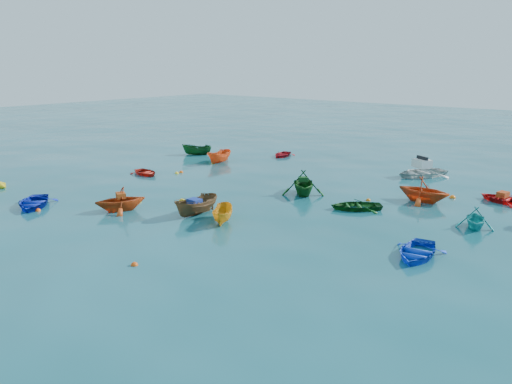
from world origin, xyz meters
The scene contains 29 objects.
ground centered at (0.00, 0.00, 0.00)m, with size 160.00×160.00×0.00m, color #0A4249.
dinghy_blue_sw centered at (-9.07, -4.92, 0.00)m, with size 2.39×3.35×0.69m, color #0D22AE.
sampan_brown_mid centered at (-0.35, 0.13, 0.00)m, with size 1.16×3.08×1.19m, color brown.
dinghy_blue_se centered at (11.75, 1.91, 0.00)m, with size 2.27×3.17×0.66m, color blue.
dinghy_orange_w centered at (-4.36, -2.11, 0.00)m, with size 2.45×2.84×1.50m, color #C14112.
sampan_yellow_mid centered at (1.73, 0.07, 0.00)m, with size 0.98×2.60×1.00m, color orange.
dinghy_green_e centered at (6.10, 6.83, 0.00)m, with size 2.14×2.99×0.62m, color #104815.
dinghy_cyan_se centered at (12.54, 7.71, 0.00)m, with size 1.97×2.29×1.20m, color teal.
dinghy_red_nw centered at (-10.88, 4.93, 0.00)m, with size 1.86×2.61×0.54m, color red.
sampan_orange_n centered at (-9.75, 11.95, 0.00)m, with size 1.16×3.08×1.19m, color #E94F16.
dinghy_green_n centered at (1.77, 7.67, 0.00)m, with size 2.78×3.23×1.70m, color #114B15.
dinghy_red_ne centered at (12.45, 13.96, 0.00)m, with size 2.09×2.92×0.60m, color red.
dinghy_red_far centered at (-7.33, 17.76, 0.00)m, with size 1.91×2.67×0.55m, color #B30E18.
dinghy_orange_far centered at (8.52, 10.93, 0.00)m, with size 2.73×3.16×1.67m, color #C33F12.
sampan_green_far centered at (-13.99, 13.36, 0.00)m, with size 1.05×2.79×1.08m, color #0F4218.
motorboat_white centered at (5.72, 17.73, 0.00)m, with size 2.95×4.13×1.46m, color silver.
tarp_blue_a centered at (-0.35, -0.02, 0.78)m, with size 0.75×0.57×0.36m, color navy.
tarp_orange_a centered at (-4.34, -2.06, 0.91)m, with size 0.65×0.49×0.31m, color #B54212.
tarp_green_b centered at (1.71, 7.75, 0.99)m, with size 0.59×0.45×0.29m, color #114618.
tarp_orange_b centered at (12.35, 13.98, 0.47)m, with size 0.70×0.53×0.34m, color #B93912.
buoy_or_a centered at (-8.02, -5.23, 0.00)m, with size 0.32×0.32×0.32m, color #F14F0D.
buoy_ye_a centered at (-5.02, -0.35, 0.00)m, with size 0.38×0.38×0.38m, color yellow.
buoy_or_b centered at (2.87, -6.68, 0.00)m, with size 0.31×0.31×0.31m, color #CF440B.
buoy_ye_b centered at (-9.31, 6.67, 0.00)m, with size 0.31×0.31×0.31m, color yellow.
buoy_or_c centered at (-9.32, 7.13, 0.00)m, with size 0.33×0.33×0.33m, color #E6540C.
buoy_ye_c centered at (-3.07, 1.48, 0.00)m, with size 0.38×0.38×0.38m, color yellow.
buoy_or_d centered at (9.67, 12.95, 0.00)m, with size 0.38×0.38×0.38m, color orange.
buoy_ye_d centered at (-9.82, 11.24, 0.00)m, with size 0.31×0.31×0.31m, color yellow.
buoy_or_e centered at (5.81, 8.97, 0.00)m, with size 0.29×0.29×0.29m, color #D3640B.
Camera 1 is at (19.36, -18.66, 8.37)m, focal length 35.00 mm.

